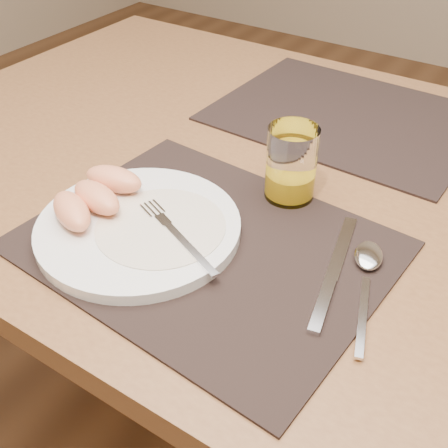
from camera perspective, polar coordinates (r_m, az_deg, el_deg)
ground at (r=1.43m, az=4.41°, el=-20.91°), size 5.00×5.00×0.00m
table at (r=0.93m, az=6.35°, el=1.02°), size 1.40×0.90×0.75m
placemat_near at (r=0.73m, az=-1.80°, el=-2.13°), size 0.47×0.38×0.00m
placemat_far at (r=1.06m, az=12.29°, el=10.74°), size 0.46×0.37×0.00m
plate at (r=0.75m, az=-8.67°, el=-0.36°), size 0.27×0.27×0.02m
plate_dressing at (r=0.73m, az=-6.45°, el=-0.22°), size 0.17×0.17×0.00m
fork at (r=0.72m, az=-5.29°, el=-0.60°), size 0.17×0.08×0.00m
knife at (r=0.69m, az=10.82°, el=-5.54°), size 0.06×0.22×0.01m
spoon at (r=0.71m, az=14.40°, el=-3.91°), size 0.08×0.19×0.01m
juice_glass at (r=0.79m, az=6.82°, el=5.78°), size 0.07×0.07×0.11m
grapefruit_wedges at (r=0.78m, az=-13.01°, el=2.85°), size 0.10×0.15×0.03m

